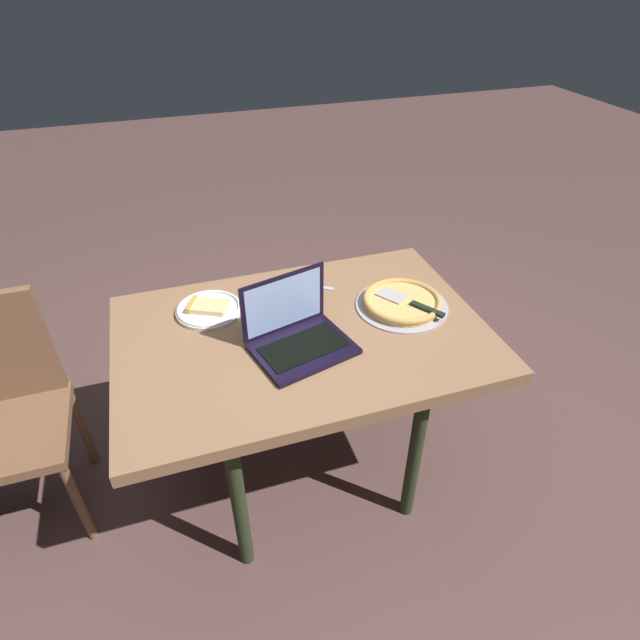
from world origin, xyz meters
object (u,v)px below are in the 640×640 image
at_px(chair_near, 3,405).
at_px(table_knife, 299,284).
at_px(pizza_tray, 402,302).
at_px(laptop, 297,334).
at_px(dining_table, 303,347).
at_px(pizza_plate, 209,309).

bearing_deg(chair_near, table_knife, 4.15).
height_order(pizza_tray, chair_near, chair_near).
distance_m(table_knife, chair_near, 1.19).
height_order(pizza_tray, table_knife, pizza_tray).
bearing_deg(pizza_tray, table_knife, 141.08).
distance_m(laptop, pizza_tray, 0.46).
relative_size(dining_table, chair_near, 1.41).
height_order(laptop, pizza_plate, laptop).
relative_size(pizza_tray, table_knife, 1.68).
height_order(dining_table, pizza_tray, pizza_tray).
bearing_deg(table_knife, laptop, -107.09).
xyz_separation_m(laptop, pizza_plate, (-0.26, 0.29, -0.03)).
height_order(table_knife, chair_near, chair_near).
xyz_separation_m(dining_table, pizza_plate, (-0.30, 0.23, 0.09)).
distance_m(pizza_plate, pizza_tray, 0.73).
bearing_deg(dining_table, chair_near, 168.66).
bearing_deg(pizza_tray, chair_near, 172.98).
bearing_deg(table_knife, dining_table, -104.19).
height_order(dining_table, pizza_plate, pizza_plate).
height_order(laptop, table_knife, laptop).
bearing_deg(table_knife, pizza_tray, -38.92).
relative_size(dining_table, pizza_plate, 5.29).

